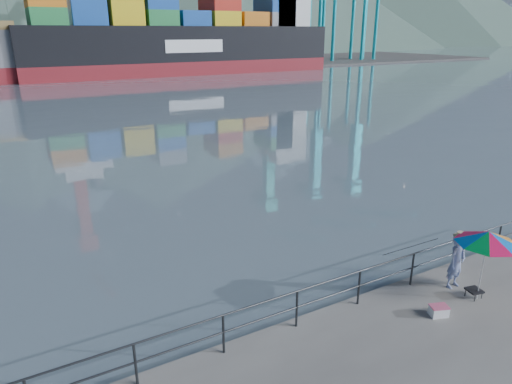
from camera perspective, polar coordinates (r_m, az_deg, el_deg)
harbor_water at (r=136.49m, az=-27.72°, el=14.52°), size 500.00×280.00×0.00m
far_dock at (r=100.77m, az=-20.70°, el=14.42°), size 200.00×40.00×0.40m
guardrail at (r=12.12m, az=9.12°, el=-12.84°), size 22.00×0.06×1.03m
container_stacks at (r=108.21m, az=-8.15°, el=17.38°), size 58.00×8.40×7.80m
fisherman at (r=14.22m, az=23.75°, el=-8.01°), size 0.59×0.41×1.57m
beach_umbrella at (r=13.43m, az=27.02°, el=-5.10°), size 1.82×1.82×2.03m
folding_stool at (r=14.20m, az=25.56°, el=-11.33°), size 0.45×0.45×0.25m
cooler_bag at (r=13.04m, az=21.86°, el=-13.66°), size 0.52×0.43×0.25m
fishing_rod at (r=14.73m, az=18.16°, el=-9.73°), size 0.38×1.64×1.18m
container_ship at (r=83.55m, az=-7.85°, el=18.68°), size 53.15×8.86×18.10m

